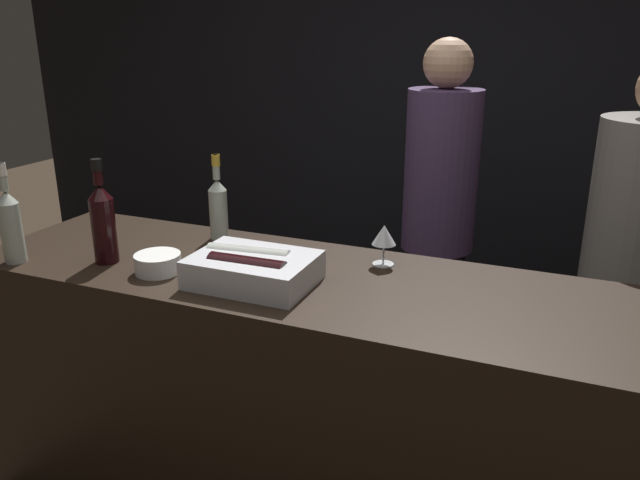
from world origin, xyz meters
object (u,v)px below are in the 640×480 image
object	(u,v)px
ice_bin_with_bottles	(252,268)
person_in_hoodie	(439,209)
white_wine_bottle	(10,223)
red_wine_bottle_black_foil	(103,220)
person_blond_tee	(639,255)
rose_wine_bottle	(218,205)
bowl_white	(158,263)
wine_glass	(384,236)

from	to	relation	value
ice_bin_with_bottles	person_in_hoodie	xyz separation A→B (m)	(0.36, 1.08, -0.05)
white_wine_bottle	person_in_hoodie	bearing A→B (deg)	45.54
red_wine_bottle_black_foil	ice_bin_with_bottles	bearing A→B (deg)	2.58
person_in_hoodie	person_blond_tee	distance (m)	0.83
white_wine_bottle	rose_wine_bottle	bearing A→B (deg)	43.50
ice_bin_with_bottles	rose_wine_bottle	size ratio (longest dim) A/B	1.16
ice_bin_with_bottles	person_blond_tee	xyz separation A→B (m)	(1.17, 0.95, -0.11)
red_wine_bottle_black_foil	person_blond_tee	world-z (taller)	person_blond_tee
white_wine_bottle	person_in_hoodie	world-z (taller)	person_in_hoodie
ice_bin_with_bottles	bowl_white	bearing A→B (deg)	-173.45
red_wine_bottle_black_foil	white_wine_bottle	bearing A→B (deg)	-157.39
bowl_white	wine_glass	bearing A→B (deg)	27.90
wine_glass	person_in_hoodie	bearing A→B (deg)	88.23
ice_bin_with_bottles	rose_wine_bottle	bearing A→B (deg)	133.83
white_wine_bottle	person_in_hoodie	size ratio (longest dim) A/B	0.21
person_blond_tee	wine_glass	bearing A→B (deg)	-153.29
bowl_white	red_wine_bottle_black_foil	distance (m)	0.25
red_wine_bottle_black_foil	bowl_white	bearing A→B (deg)	-3.39
ice_bin_with_bottles	person_blond_tee	size ratio (longest dim) A/B	0.23
ice_bin_with_bottles	white_wine_bottle	world-z (taller)	white_wine_bottle
ice_bin_with_bottles	person_blond_tee	world-z (taller)	person_blond_tee
wine_glass	person_blond_tee	size ratio (longest dim) A/B	0.09
white_wine_bottle	wine_glass	bearing A→B (deg)	21.33
ice_bin_with_bottles	bowl_white	xyz separation A→B (m)	(-0.33, -0.04, -0.02)
bowl_white	white_wine_bottle	world-z (taller)	white_wine_bottle
person_blond_tee	person_in_hoodie	bearing A→B (deg)	159.97
red_wine_bottle_black_foil	rose_wine_bottle	bearing A→B (deg)	58.63
bowl_white	rose_wine_bottle	world-z (taller)	rose_wine_bottle
ice_bin_with_bottles	wine_glass	distance (m)	0.46
red_wine_bottle_black_foil	wine_glass	bearing A→B (deg)	20.91
ice_bin_with_bottles	bowl_white	size ratio (longest dim) A/B	2.48
wine_glass	white_wine_bottle	distance (m)	1.27
ice_bin_with_bottles	wine_glass	xyz separation A→B (m)	(0.33, 0.32, 0.05)
rose_wine_bottle	ice_bin_with_bottles	bearing A→B (deg)	-46.17
bowl_white	rose_wine_bottle	bearing A→B (deg)	89.65
person_blond_tee	rose_wine_bottle	bearing A→B (deg)	-168.51
bowl_white	wine_glass	size ratio (longest dim) A/B	1.08
rose_wine_bottle	person_in_hoodie	world-z (taller)	person_in_hoodie
ice_bin_with_bottles	wine_glass	world-z (taller)	wine_glass
person_blond_tee	red_wine_bottle_black_foil	bearing A→B (deg)	-160.97
ice_bin_with_bottles	rose_wine_bottle	world-z (taller)	rose_wine_bottle
wine_glass	rose_wine_bottle	distance (m)	0.67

